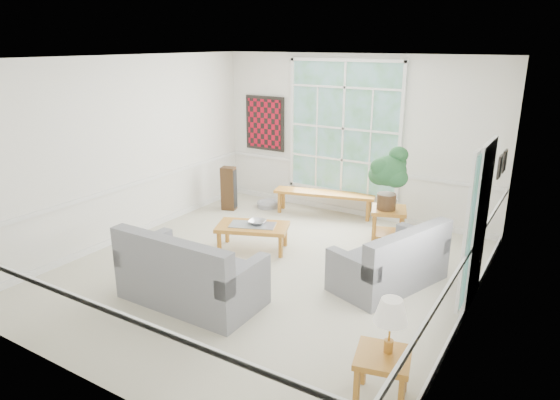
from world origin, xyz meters
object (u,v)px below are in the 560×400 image
(coffee_table, at_px, (253,237))
(side_table, at_px, (382,378))
(loveseat_front, at_px, (191,265))
(end_table, at_px, (388,224))
(loveseat_right, at_px, (389,255))

(coffee_table, xyz_separation_m, side_table, (3.02, -2.30, 0.04))
(loveseat_front, xyz_separation_m, end_table, (1.44, 3.27, -0.21))
(loveseat_right, xyz_separation_m, coffee_table, (-2.26, 0.00, -0.23))
(end_table, height_order, side_table, end_table)
(end_table, distance_m, side_table, 4.04)
(coffee_table, height_order, end_table, end_table)
(loveseat_front, distance_m, side_table, 2.82)
(side_table, bearing_deg, coffee_table, 142.63)
(side_table, bearing_deg, loveseat_front, 168.71)
(loveseat_right, xyz_separation_m, loveseat_front, (-1.99, -1.75, 0.05))
(loveseat_right, distance_m, coffee_table, 2.27)
(loveseat_front, height_order, coffee_table, loveseat_front)
(loveseat_front, relative_size, coffee_table, 1.61)
(loveseat_right, height_order, loveseat_front, loveseat_front)
(coffee_table, distance_m, end_table, 2.28)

